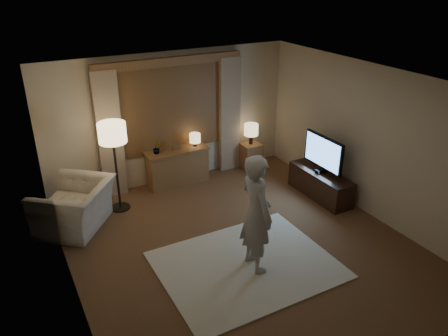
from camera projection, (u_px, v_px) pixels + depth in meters
room at (226, 157)px, 6.71m from camera, size 5.04×5.54×2.64m
rug at (246, 265)px, 6.43m from camera, size 2.50×2.00×0.02m
sideboard at (178, 168)px, 8.71m from camera, size 1.20×0.40×0.70m
picture_frame at (177, 147)px, 8.52m from camera, size 0.16×0.02×0.20m
plant at (157, 148)px, 8.33m from camera, size 0.16×0.13×0.30m
table_lamp_sideboard at (195, 139)px, 8.65m from camera, size 0.22×0.22×0.30m
floor_lamp at (113, 138)px, 7.37m from camera, size 0.48×0.48×1.64m
armchair at (75, 207)px, 7.22m from camera, size 1.57×1.59×0.78m
side_table at (250, 156)px, 9.43m from camera, size 0.40×0.40×0.56m
table_lamp_side at (251, 130)px, 9.18m from camera, size 0.30×0.30×0.44m
tv_stand at (320, 184)px, 8.27m from camera, size 0.45×1.40×0.50m
tv at (323, 153)px, 8.00m from camera, size 0.24×0.99×0.71m
person at (256, 213)px, 6.03m from camera, size 0.44×0.66×1.76m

